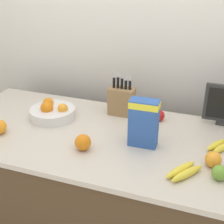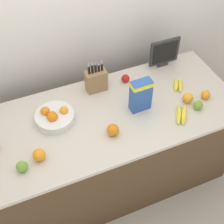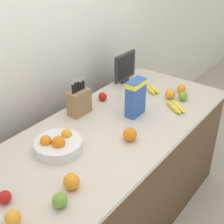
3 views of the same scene
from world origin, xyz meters
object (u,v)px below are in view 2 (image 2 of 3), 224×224
Objects in this scene: knife_block at (96,80)px; small_monitor at (164,52)px; cereal_box at (141,94)px; orange_front_left at (39,155)px; fruit_bowl at (55,117)px; orange_by_cereal at (113,130)px; orange_near_bowl at (205,95)px; apple_near_bananas at (126,78)px; banana_bunch_right at (178,85)px; banana_bunch_left at (181,115)px; apple_front at (22,166)px; orange_back_center at (188,98)px; apple_middle at (198,105)px.

small_monitor is (0.64, 0.06, 0.05)m from knife_block.
orange_front_left is at bearing -170.54° from cereal_box.
cereal_box is 0.66m from fruit_bowl.
orange_front_left is 0.99× the size of orange_by_cereal.
orange_front_left is at bearing -177.55° from orange_near_bowl.
banana_bunch_right is at bearing -31.17° from apple_near_bananas.
fruit_bowl reaches higher than banana_bunch_left.
fruit_bowl is at bearing 166.80° from cereal_box.
apple_front is 1.47m from orange_near_bowl.
orange_near_bowl is (0.27, 0.09, 0.02)m from banana_bunch_left.
banana_bunch_left is 2.87× the size of orange_near_bowl.
orange_near_bowl is 0.81× the size of orange_by_cereal.
orange_by_cereal is (-0.06, -0.48, -0.05)m from knife_block.
orange_front_left is at bearing -140.46° from knife_block.
orange_front_left is (-1.07, 0.04, 0.02)m from banana_bunch_left.
knife_block reaches higher than orange_back_center.
orange_back_center is (0.37, -0.08, -0.11)m from cereal_box.
knife_block reaches higher than apple_near_bananas.
apple_middle is (0.41, -0.18, -0.11)m from cereal_box.
orange_back_center reaches higher than banana_bunch_left.
apple_middle is 0.81× the size of orange_by_cereal.
orange_by_cereal is (0.34, -0.28, 0.00)m from fruit_bowl.
banana_bunch_right is 2.29× the size of apple_front.
cereal_box is 3.30× the size of orange_back_center.
fruit_bowl is at bearing 168.63° from orange_near_bowl.
cereal_box is 0.40m from orange_back_center.
cereal_box is 3.98× the size of apple_near_bananas.
apple_middle is 0.14m from orange_near_bowl.
orange_by_cereal reaches higher than apple_front.
orange_back_center is at bearing -11.82° from fruit_bowl.
apple_front is 0.86× the size of orange_by_cereal.
cereal_box reaches higher than banana_bunch_right.
cereal_box is at bearing -11.60° from fruit_bowl.
orange_near_bowl is at bearing -11.37° from fruit_bowl.
fruit_bowl reaches higher than orange_back_center.
banana_bunch_left is 0.56m from apple_near_bananas.
knife_block is 0.99× the size of fruit_bowl.
banana_bunch_right is at bearing -93.14° from small_monitor.
apple_front is (-1.35, -0.03, 0.00)m from apple_middle.
cereal_box is 3.08× the size of orange_front_left.
cereal_box is 0.93× the size of fruit_bowl.
apple_near_bananas is at bearing -170.46° from small_monitor.
apple_front is at bearing -133.02° from fruit_bowl.
banana_bunch_left is at bearing -39.94° from cereal_box.
banana_bunch_left is at bearing -105.72° from small_monitor.
apple_front is at bearing -156.61° from small_monitor.
orange_back_center is at bearing 3.80° from orange_front_left.
orange_back_center reaches higher than apple_near_bananas.
apple_front is 0.13m from orange_front_left.
orange_near_bowl is at bearing -29.71° from knife_block.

